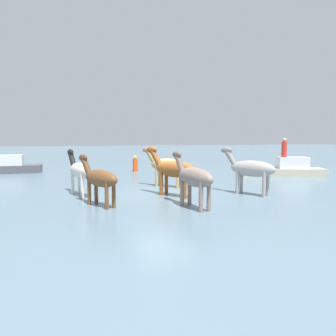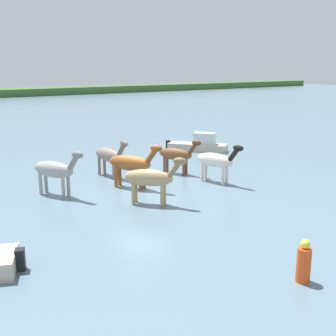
# 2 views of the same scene
# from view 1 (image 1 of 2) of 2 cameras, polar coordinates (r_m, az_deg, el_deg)

# --- Properties ---
(ground_plane) EXTENTS (165.87, 165.87, 0.00)m
(ground_plane) POSITION_cam_1_polar(r_m,az_deg,el_deg) (13.45, -0.65, -4.76)
(ground_plane) COLOR slate
(horse_lead) EXTENTS (1.14, 2.42, 1.90)m
(horse_lead) POSITION_cam_1_polar(r_m,az_deg,el_deg) (13.53, -15.72, -0.44)
(horse_lead) COLOR silver
(horse_lead) RESTS_ON ground_plane
(horse_pinto_flank) EXTENTS (1.66, 2.42, 2.01)m
(horse_pinto_flank) POSITION_cam_1_polar(r_m,az_deg,el_deg) (13.64, 14.72, -0.11)
(horse_pinto_flank) COLOR #9E9993
(horse_pinto_flank) RESTS_ON ground_plane
(horse_dun_straggler) EXTENTS (2.00, 2.06, 1.93)m
(horse_dun_straggler) POSITION_cam_1_polar(r_m,az_deg,el_deg) (15.33, -0.23, 0.52)
(horse_dun_straggler) COLOR tan
(horse_dun_straggler) RESTS_ON ground_plane
(horse_gray_outer) EXTENTS (1.78, 2.40, 2.03)m
(horse_gray_outer) POSITION_cam_1_polar(r_m,az_deg,el_deg) (12.88, 1.00, -0.20)
(horse_gray_outer) COLOR brown
(horse_gray_outer) RESTS_ON ground_plane
(horse_rear_stallion) EXTENTS (0.96, 2.49, 1.93)m
(horse_rear_stallion) POSITION_cam_1_polar(r_m,az_deg,el_deg) (10.74, 4.67, -1.66)
(horse_rear_stallion) COLOR gray
(horse_rear_stallion) RESTS_ON ground_plane
(horse_chestnut_trailing) EXTENTS (1.43, 2.17, 1.78)m
(horse_chestnut_trailing) POSITION_cam_1_polar(r_m,az_deg,el_deg) (11.26, -12.31, -1.84)
(horse_chestnut_trailing) COLOR brown
(horse_chestnut_trailing) RESTS_ON ground_plane
(boat_tender_starboard) EXTENTS (5.22, 3.09, 1.35)m
(boat_tender_starboard) POSITION_cam_1_polar(r_m,az_deg,el_deg) (21.00, 20.31, -0.52)
(boat_tender_starboard) COLOR #B7AD93
(boat_tender_starboard) RESTS_ON ground_plane
(person_spotter_bow) EXTENTS (0.32, 0.32, 1.19)m
(person_spotter_bow) POSITION_cam_1_polar(r_m,az_deg,el_deg) (20.68, 20.34, 3.37)
(person_spotter_bow) COLOR red
(person_spotter_bow) RESTS_ON boat_tender_starboard
(buoy_channel_marker) EXTENTS (0.36, 0.36, 1.14)m
(buoy_channel_marker) POSITION_cam_1_polar(r_m,az_deg,el_deg) (22.53, -5.97, 0.67)
(buoy_channel_marker) COLOR #E54C19
(buoy_channel_marker) RESTS_ON ground_plane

